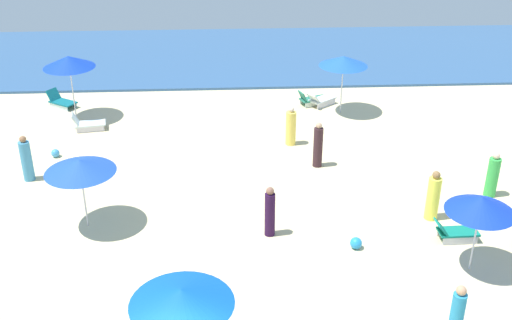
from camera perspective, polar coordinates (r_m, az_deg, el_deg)
ocean at (r=35.22m, az=-4.76°, el=9.28°), size 60.00×10.36×0.12m
umbrella_2 at (r=17.75m, az=19.51°, el=-3.77°), size 1.85×1.85×2.30m
lounge_chair_2_0 at (r=19.79m, az=17.39°, el=-6.19°), size 1.31×0.60×0.66m
umbrella_3 at (r=27.30m, az=-16.43°, el=8.44°), size 2.11×2.11×2.76m
lounge_chair_3_0 at (r=26.84m, az=-14.85°, el=3.17°), size 1.39×0.82×0.74m
lounge_chair_3_1 at (r=29.54m, az=-17.05°, el=5.05°), size 1.42×1.23×0.73m
umbrella_4 at (r=27.16m, az=7.84°, el=8.78°), size 2.05×2.05×2.54m
lounge_chair_4_0 at (r=28.51m, az=5.80°, el=5.39°), size 1.46×1.31×0.71m
lounge_chair_4_1 at (r=28.59m, az=5.05°, el=5.44°), size 1.43×0.97×0.69m
umbrella_5 at (r=19.36m, az=-15.50°, el=-0.52°), size 2.11×2.11×2.27m
umbrella_6 at (r=13.72m, az=-6.69°, el=-12.05°), size 2.25×2.25×2.27m
beachgoer_1 at (r=23.27m, az=-19.87°, el=0.02°), size 0.54×0.54×1.67m
beachgoer_2 at (r=15.85m, az=17.53°, el=-13.21°), size 0.43×0.43×1.64m
beachgoer_3 at (r=22.33m, az=20.42°, el=-1.35°), size 0.49×0.49×1.59m
beachgoer_4 at (r=18.88m, az=1.25°, el=-4.73°), size 0.42×0.42×1.62m
beachgoer_5 at (r=24.56m, az=3.14°, el=2.93°), size 0.47×0.47×1.54m
beachgoer_6 at (r=22.92m, az=5.57°, el=1.25°), size 0.44×0.44×1.70m
beachgoer_7 at (r=20.41m, az=15.58°, el=-3.21°), size 0.46×0.46×1.66m
beach_ball_1 at (r=24.89m, az=-17.53°, el=0.59°), size 0.31×0.31×0.31m
beach_ball_2 at (r=18.82m, az=8.95°, el=-7.36°), size 0.35×0.35×0.35m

